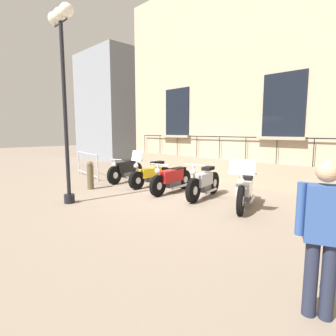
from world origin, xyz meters
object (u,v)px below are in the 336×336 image
(motorcycle_black, at_px, (126,170))
(pedestrian_standing, at_px, (323,231))
(bollard, at_px, (90,175))
(motorcycle_red, at_px, (172,179))
(motorcycle_silver, at_px, (204,183))
(motorcycle_white, at_px, (245,190))
(motorcycle_yellow, at_px, (151,175))
(lamppost, at_px, (63,61))
(crowd_barrier, at_px, (87,164))

(motorcycle_black, distance_m, pedestrian_standing, 8.47)
(motorcycle_black, relative_size, bollard, 2.03)
(motorcycle_red, xyz_separation_m, motorcycle_silver, (-0.15, 1.18, 0.00))
(motorcycle_black, xyz_separation_m, pedestrian_standing, (3.17, 7.85, 0.50))
(motorcycle_black, bearing_deg, motorcycle_white, 90.29)
(motorcycle_yellow, distance_m, lamppost, 4.56)
(lamppost, height_order, crowd_barrier, lamppost)
(motorcycle_silver, distance_m, pedestrian_standing, 5.28)
(motorcycle_black, height_order, motorcycle_silver, motorcycle_silver)
(pedestrian_standing, bearing_deg, motorcycle_yellow, -116.89)
(motorcycle_black, height_order, lamppost, lamppost)
(lamppost, distance_m, bollard, 3.73)
(motorcycle_black, relative_size, motorcycle_yellow, 0.95)
(motorcycle_yellow, distance_m, motorcycle_red, 1.23)
(motorcycle_red, height_order, bollard, motorcycle_red)
(motorcycle_white, distance_m, bollard, 5.13)
(crowd_barrier, bearing_deg, lamppost, 55.47)
(motorcycle_black, xyz_separation_m, motorcycle_yellow, (-0.13, 1.35, -0.04))
(motorcycle_yellow, height_order, motorcycle_red, motorcycle_yellow)
(crowd_barrier, bearing_deg, motorcycle_yellow, 100.87)
(motorcycle_black, relative_size, motorcycle_red, 0.95)
(lamppost, height_order, bollard, lamppost)
(motorcycle_red, relative_size, bollard, 2.15)
(motorcycle_red, relative_size, motorcycle_silver, 1.02)
(motorcycle_red, distance_m, bollard, 2.79)
(motorcycle_silver, bearing_deg, motorcycle_white, 86.53)
(motorcycle_silver, height_order, lamppost, lamppost)
(motorcycle_white, distance_m, lamppost, 5.73)
(motorcycle_yellow, height_order, motorcycle_silver, motorcycle_yellow)
(motorcycle_black, xyz_separation_m, motorcycle_red, (0.04, 2.56, -0.01))
(pedestrian_standing, bearing_deg, crowd_barrier, -104.95)
(motorcycle_black, height_order, bollard, bollard)
(crowd_barrier, bearing_deg, pedestrian_standing, 75.05)
(motorcycle_red, distance_m, pedestrian_standing, 6.16)
(pedestrian_standing, bearing_deg, motorcycle_white, -139.58)
(motorcycle_red, bearing_deg, motorcycle_yellow, -98.17)
(motorcycle_yellow, bearing_deg, crowd_barrier, -79.13)
(pedestrian_standing, bearing_deg, motorcycle_silver, -128.58)
(motorcycle_red, xyz_separation_m, crowd_barrier, (0.48, -4.61, 0.13))
(motorcycle_yellow, relative_size, bollard, 2.15)
(motorcycle_silver, xyz_separation_m, motorcycle_white, (0.08, 1.39, 0.01))
(lamppost, xyz_separation_m, pedestrian_standing, (0.18, 6.32, -2.78))
(motorcycle_black, height_order, crowd_barrier, crowd_barrier)
(motorcycle_white, relative_size, bollard, 2.08)
(motorcycle_red, height_order, pedestrian_standing, pedestrian_standing)
(motorcycle_yellow, height_order, pedestrian_standing, pedestrian_standing)
(crowd_barrier, height_order, bollard, crowd_barrier)
(motorcycle_red, relative_size, motorcycle_white, 1.03)
(motorcycle_yellow, height_order, crowd_barrier, motorcycle_yellow)
(motorcycle_red, height_order, lamppost, lamppost)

